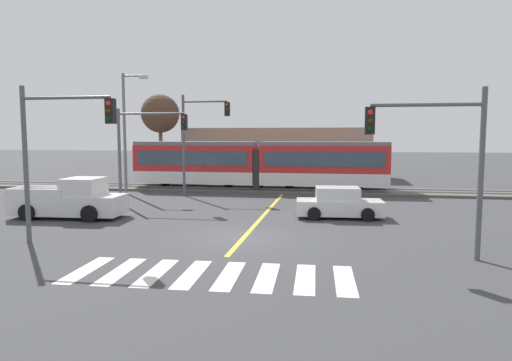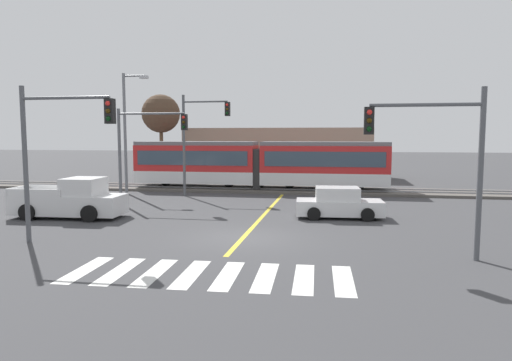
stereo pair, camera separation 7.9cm
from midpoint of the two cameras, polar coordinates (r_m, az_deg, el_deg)
ground_plane at (r=18.23m, az=-1.70°, el=-7.18°), size 200.00×200.00×0.00m
track_bed at (r=33.39m, az=3.61°, el=-1.18°), size 120.00×4.00×0.18m
rail_near at (r=32.67m, az=3.47°, el=-1.09°), size 120.00×0.08×0.10m
rail_far at (r=34.09m, az=3.74°, el=-0.81°), size 120.00×0.08×0.10m
light_rail_tram at (r=33.48m, az=0.27°, el=2.21°), size 18.50×2.64×3.43m
crosswalk_stripe_0 at (r=14.96m, az=-20.62°, el=-10.39°), size 0.67×2.82×0.01m
crosswalk_stripe_1 at (r=14.49m, az=-16.71°, el=-10.79°), size 0.67×2.82×0.01m
crosswalk_stripe_2 at (r=14.08m, az=-12.55°, el=-11.16°), size 0.67×2.82×0.01m
crosswalk_stripe_3 at (r=13.76m, az=-8.15°, el=-11.49°), size 0.67×2.82×0.01m
crosswalk_stripe_4 at (r=13.51m, az=-3.56°, el=-11.76°), size 0.67×2.82×0.01m
crosswalk_stripe_5 at (r=13.35m, az=1.18°, el=-11.97°), size 0.67×2.82×0.01m
crosswalk_stripe_6 at (r=13.28m, az=6.01°, el=-12.09°), size 0.67×2.82×0.01m
crosswalk_stripe_7 at (r=13.30m, az=10.86°, el=-12.14°), size 0.67×2.82×0.01m
lane_centre_line at (r=23.37m, az=0.90°, el=-4.32°), size 0.20×16.45×0.01m
sedan_crossing at (r=22.87m, az=10.23°, el=-2.86°), size 4.32×2.15×1.52m
pickup_truck at (r=24.27m, az=-22.19°, el=-2.37°), size 5.50×2.44×1.98m
traffic_light_near_left at (r=18.47m, az=-23.92°, el=4.65°), size 3.75×0.38×5.88m
traffic_light_mid_left at (r=27.30m, az=-14.00°, el=4.98°), size 4.25×0.38×5.61m
traffic_light_far_left at (r=30.54m, az=-7.35°, el=6.19°), size 3.25×0.38×6.72m
traffic_light_near_right at (r=15.85m, az=21.76°, el=3.81°), size 3.75×0.38×5.58m
street_lamp_west at (r=32.93m, az=-15.94°, el=6.53°), size 1.87×0.28×8.30m
bare_tree_far_west at (r=41.63m, az=-11.94°, el=8.12°), size 3.38×3.38×7.68m
building_backdrop_far at (r=45.29m, az=2.69°, el=3.52°), size 17.91×6.00×4.77m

